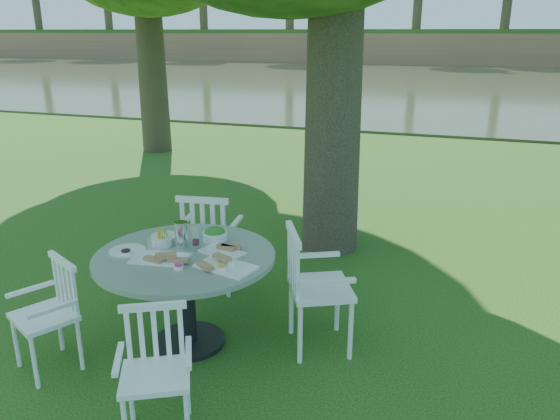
# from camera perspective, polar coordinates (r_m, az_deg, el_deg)

# --- Properties ---
(ground) EXTENTS (140.00, 140.00, 0.00)m
(ground) POSITION_cam_1_polar(r_m,az_deg,el_deg) (5.02, -0.75, -9.93)
(ground) COLOR #173D0C
(ground) RESTS_ON ground
(table) EXTENTS (1.37, 1.37, 0.77)m
(table) POSITION_cam_1_polar(r_m,az_deg,el_deg) (4.25, -9.82, -6.44)
(table) COLOR black
(table) RESTS_ON ground
(chair_ne) EXTENTS (0.63, 0.64, 0.97)m
(chair_ne) POSITION_cam_1_polar(r_m,az_deg,el_deg) (4.17, 2.95, -7.37)
(chair_ne) COLOR white
(chair_ne) RESTS_ON ground
(chair_nw) EXTENTS (0.54, 0.52, 0.96)m
(chair_nw) POSITION_cam_1_polar(r_m,az_deg,el_deg) (5.11, -7.57, -2.62)
(chair_nw) COLOR white
(chair_nw) RESTS_ON ground
(chair_sw) EXTENTS (0.55, 0.53, 0.82)m
(chair_sw) POSITION_cam_1_polar(r_m,az_deg,el_deg) (4.32, -22.54, -9.21)
(chair_sw) COLOR white
(chair_sw) RESTS_ON ground
(chair_se) EXTENTS (0.54, 0.52, 0.80)m
(chair_se) POSITION_cam_1_polar(r_m,az_deg,el_deg) (3.51, -12.89, -15.06)
(chair_se) COLOR white
(chair_se) RESTS_ON ground
(tableware) EXTENTS (1.21, 0.74, 0.21)m
(tableware) POSITION_cam_1_polar(r_m,az_deg,el_deg) (4.24, -9.78, -3.69)
(tableware) COLOR white
(tableware) RESTS_ON table
(river) EXTENTS (100.00, 28.00, 0.12)m
(river) POSITION_cam_1_polar(r_m,az_deg,el_deg) (27.31, 16.05, 12.54)
(river) COLOR #333C23
(river) RESTS_ON ground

